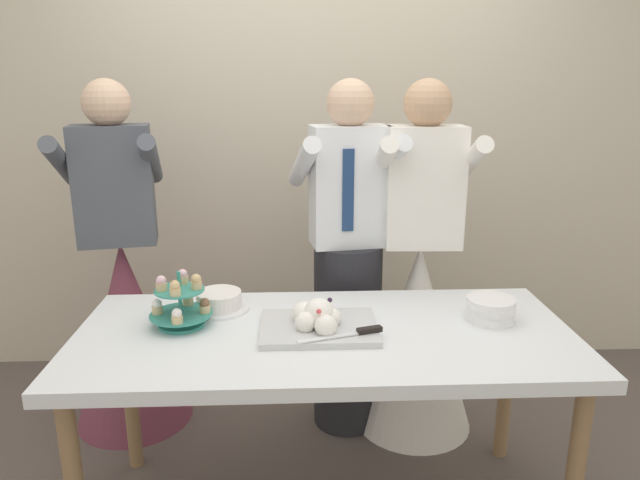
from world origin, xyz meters
The scene contains 9 objects.
rear_wall centered at (0.00, 1.38, 1.45)m, with size 5.20×0.10×2.90m, color beige.
dessert_table centered at (0.00, 0.00, 0.70)m, with size 1.80×0.80×0.78m.
cupcake_stand centered at (-0.53, 0.07, 0.86)m, with size 0.23×0.23×0.21m.
main_cake_tray centered at (-0.02, 0.00, 0.81)m, with size 0.43×0.31×0.12m.
plate_stack centered at (0.63, 0.07, 0.82)m, with size 0.18×0.19×0.09m.
round_cake centered at (-0.41, 0.22, 0.81)m, with size 0.24×0.24×0.07m.
person_groom centered at (0.14, 0.63, 0.75)m, with size 0.52×0.55×1.66m.
person_bride centered at (0.47, 0.60, 0.58)m, with size 0.56×0.56×1.66m.
person_guest centered at (-0.92, 0.70, 0.58)m, with size 0.57×0.56×1.66m.
Camera 1 is at (-0.10, -1.92, 1.65)m, focal length 32.39 mm.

